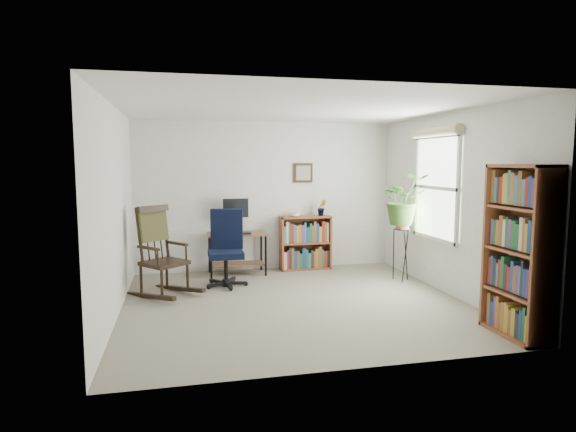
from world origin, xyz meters
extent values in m
cube|color=gray|center=(0.00, 0.00, 0.00)|extent=(4.20, 4.00, 0.00)
cube|color=silver|center=(0.00, 0.00, 2.40)|extent=(4.20, 4.00, 0.00)
cube|color=silver|center=(0.00, 2.00, 1.20)|extent=(4.20, 0.00, 2.40)
cube|color=silver|center=(0.00, -2.00, 1.20)|extent=(4.20, 0.00, 2.40)
cube|color=silver|center=(-2.10, 0.00, 1.20)|extent=(0.00, 4.00, 2.40)
cube|color=silver|center=(2.10, 0.00, 1.20)|extent=(0.00, 4.00, 2.40)
cube|color=black|center=(-0.52, 1.58, 0.67)|extent=(0.40, 0.15, 0.02)
imported|color=#366423|center=(1.80, 0.75, 1.57)|extent=(1.69, 1.88, 1.46)
imported|color=#366423|center=(0.89, 1.83, 0.93)|extent=(0.13, 0.24, 0.11)
camera|label=1|loc=(-1.37, -5.70, 1.75)|focal=30.00mm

